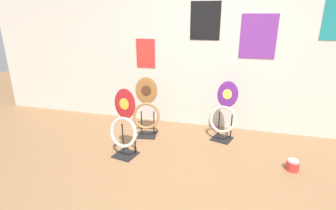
{
  "coord_description": "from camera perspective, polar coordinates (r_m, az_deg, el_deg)",
  "views": [
    {
      "loc": [
        0.38,
        -2.12,
        1.79
      ],
      "look_at": [
        -0.55,
        1.29,
        0.55
      ],
      "focal_mm": 28.0,
      "sensor_mm": 36.0,
      "label": 1
    }
  ],
  "objects": [
    {
      "name": "toilet_seat_display_woodgrain",
      "position": [
        3.95,
        -4.72,
        -1.01
      ],
      "size": [
        0.43,
        0.32,
        0.91
      ],
      "color": "black",
      "rests_on": "ground_plane"
    },
    {
      "name": "paint_can",
      "position": [
        3.56,
        25.51,
        -11.66
      ],
      "size": [
        0.15,
        0.15,
        0.13
      ],
      "color": "red",
      "rests_on": "ground_plane"
    },
    {
      "name": "wall_back",
      "position": [
        4.17,
        10.22,
        12.29
      ],
      "size": [
        8.0,
        0.07,
        2.6
      ],
      "color": "silver",
      "rests_on": "ground_plane"
    },
    {
      "name": "ground_plane",
      "position": [
        2.8,
        4.26,
        -20.44
      ],
      "size": [
        14.0,
        14.0,
        0.0
      ],
      "primitive_type": "plane",
      "color": "#8E6642"
    },
    {
      "name": "toilet_seat_display_purple_note",
      "position": [
        3.92,
        12.13,
        -1.84
      ],
      "size": [
        0.44,
        0.37,
        0.87
      ],
      "color": "black",
      "rests_on": "ground_plane"
    },
    {
      "name": "toilet_seat_display_crimson_swirl",
      "position": [
        3.42,
        -9.56,
        -4.69
      ],
      "size": [
        0.43,
        0.33,
        0.91
      ],
      "color": "black",
      "rests_on": "ground_plane"
    }
  ]
}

